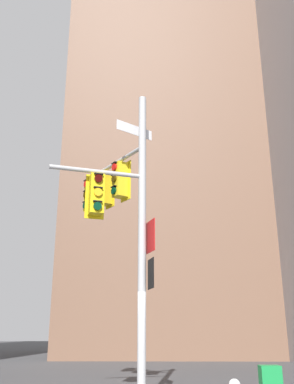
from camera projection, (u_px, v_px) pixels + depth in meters
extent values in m
cube|color=brown|center=(172.00, 70.00, 37.90)|extent=(15.29, 15.29, 47.36)
cylinder|color=#B2B2B5|center=(142.00, 236.00, 10.52)|extent=(0.20, 0.20, 7.70)
cylinder|color=#B2B2B5|center=(112.00, 165.00, 12.50)|extent=(1.93, 2.66, 0.11)
cylinder|color=#B2B2B5|center=(97.00, 172.00, 10.65)|extent=(2.27, 0.86, 0.11)
cube|color=yellow|center=(126.00, 181.00, 12.04)|extent=(0.30, 0.41, 1.14)
cube|color=yellow|center=(120.00, 180.00, 11.94)|extent=(0.47, 0.47, 1.00)
cylinder|color=red|center=(114.00, 167.00, 11.94)|extent=(0.16, 0.20, 0.20)
cube|color=black|center=(114.00, 163.00, 11.98)|extent=(0.19, 0.22, 0.02)
cylinder|color=#3C2C06|center=(114.00, 179.00, 11.84)|extent=(0.16, 0.20, 0.20)
cube|color=black|center=(114.00, 175.00, 11.87)|extent=(0.19, 0.22, 0.02)
cylinder|color=#06311C|center=(114.00, 191.00, 11.73)|extent=(0.16, 0.20, 0.20)
cube|color=black|center=(114.00, 187.00, 11.76)|extent=(0.19, 0.22, 0.02)
cube|color=gold|center=(110.00, 189.00, 12.73)|extent=(0.30, 0.41, 1.14)
cube|color=gold|center=(105.00, 188.00, 12.63)|extent=(0.47, 0.47, 1.00)
cylinder|color=#360605|center=(99.00, 176.00, 12.63)|extent=(0.16, 0.20, 0.20)
cube|color=black|center=(99.00, 172.00, 12.66)|extent=(0.19, 0.22, 0.02)
cylinder|color=#3C2C06|center=(99.00, 187.00, 12.52)|extent=(0.16, 0.20, 0.20)
cube|color=black|center=(99.00, 183.00, 12.56)|extent=(0.19, 0.22, 0.02)
cylinder|color=#19C672|center=(99.00, 198.00, 12.42)|extent=(0.16, 0.20, 0.20)
cube|color=black|center=(98.00, 194.00, 12.45)|extent=(0.19, 0.22, 0.02)
cube|color=yellow|center=(97.00, 197.00, 13.42)|extent=(0.30, 0.41, 1.14)
cube|color=yellow|center=(91.00, 196.00, 13.32)|extent=(0.47, 0.47, 1.00)
cylinder|color=red|center=(86.00, 184.00, 13.32)|extent=(0.16, 0.20, 0.20)
cube|color=black|center=(86.00, 180.00, 13.35)|extent=(0.19, 0.22, 0.02)
cylinder|color=#3C2C06|center=(85.00, 195.00, 13.21)|extent=(0.16, 0.20, 0.20)
cube|color=black|center=(85.00, 191.00, 13.24)|extent=(0.19, 0.22, 0.02)
cylinder|color=#06311C|center=(85.00, 205.00, 13.10)|extent=(0.16, 0.20, 0.20)
cube|color=black|center=(85.00, 202.00, 13.14)|extent=(0.19, 0.22, 0.02)
cube|color=yellow|center=(95.00, 197.00, 10.64)|extent=(0.46, 0.18, 1.14)
cube|color=yellow|center=(96.00, 195.00, 10.47)|extent=(0.43, 0.43, 1.00)
cylinder|color=#360605|center=(98.00, 179.00, 10.39)|extent=(0.21, 0.12, 0.20)
cube|color=black|center=(99.00, 174.00, 10.42)|extent=(0.23, 0.14, 0.02)
cylinder|color=yellow|center=(98.00, 192.00, 10.28)|extent=(0.21, 0.12, 0.20)
cube|color=black|center=(98.00, 187.00, 10.32)|extent=(0.23, 0.14, 0.02)
cylinder|color=#06311C|center=(97.00, 206.00, 10.18)|extent=(0.21, 0.12, 0.20)
cube|color=black|center=(98.00, 201.00, 10.21)|extent=(0.23, 0.14, 0.02)
cube|color=white|center=(135.00, 130.00, 11.71)|extent=(0.93, 0.76, 0.28)
cube|color=#19479E|center=(135.00, 130.00, 11.71)|extent=(0.90, 0.73, 0.24)
cube|color=red|center=(150.00, 236.00, 10.58)|extent=(0.22, 0.61, 0.80)
cube|color=white|center=(150.00, 236.00, 10.58)|extent=(0.21, 0.57, 0.76)
cube|color=black|center=(151.00, 274.00, 10.28)|extent=(0.16, 0.59, 0.72)
cube|color=white|center=(151.00, 274.00, 10.28)|extent=(0.14, 0.55, 0.68)
cube|color=black|center=(281.00, 379.00, 9.25)|extent=(0.01, 0.29, 0.32)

